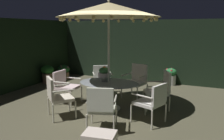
% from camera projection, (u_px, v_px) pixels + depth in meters
% --- Properties ---
extents(ground_plane, '(8.05, 7.46, 0.02)m').
position_uv_depth(ground_plane, '(110.00, 109.00, 6.07)').
color(ground_plane, brown).
extents(hedge_backdrop_rear, '(8.05, 0.30, 2.45)m').
position_uv_depth(hedge_backdrop_rear, '(147.00, 51.00, 9.06)').
color(hedge_backdrop_rear, black).
rests_on(hedge_backdrop_rear, ground_plane).
extents(hedge_backdrop_left, '(0.30, 7.46, 2.45)m').
position_uv_depth(hedge_backdrop_left, '(3.00, 56.00, 7.39)').
color(hedge_backdrop_left, black).
rests_on(hedge_backdrop_left, ground_plane).
extents(patio_dining_table, '(1.63, 1.19, 0.73)m').
position_uv_depth(patio_dining_table, '(109.00, 88.00, 5.93)').
color(patio_dining_table, silver).
rests_on(patio_dining_table, ground_plane).
extents(patio_umbrella, '(2.60, 2.60, 2.84)m').
position_uv_depth(patio_umbrella, '(109.00, 10.00, 5.56)').
color(patio_umbrella, silver).
rests_on(patio_umbrella, ground_plane).
extents(centerpiece_planter, '(0.34, 0.34, 0.40)m').
position_uv_depth(centerpiece_planter, '(104.00, 73.00, 6.00)').
color(centerpiece_planter, beige).
rests_on(centerpiece_planter, patio_dining_table).
extents(patio_chair_north, '(0.74, 0.78, 0.99)m').
position_uv_depth(patio_chair_north, '(102.00, 106.00, 4.59)').
color(patio_chair_north, beige).
rests_on(patio_chair_north, ground_plane).
extents(patio_chair_northeast, '(0.76, 0.76, 0.93)m').
position_uv_depth(patio_chair_northeast, '(153.00, 100.00, 5.02)').
color(patio_chair_northeast, silver).
rests_on(patio_chair_northeast, ground_plane).
extents(patio_chair_east, '(0.81, 0.79, 1.00)m').
position_uv_depth(patio_chair_east, '(160.00, 88.00, 5.99)').
color(patio_chair_east, beige).
rests_on(patio_chair_east, ground_plane).
extents(patio_chair_southeast, '(0.73, 0.74, 1.02)m').
position_uv_depth(patio_chair_southeast, '(136.00, 79.00, 7.00)').
color(patio_chair_southeast, silver).
rests_on(patio_chair_southeast, ground_plane).
extents(patio_chair_south, '(0.80, 0.79, 0.93)m').
position_uv_depth(patio_chair_south, '(102.00, 78.00, 7.26)').
color(patio_chair_south, silver).
rests_on(patio_chair_south, ground_plane).
extents(patio_chair_southwest, '(0.61, 0.67, 0.93)m').
position_uv_depth(patio_chair_southwest, '(65.00, 84.00, 6.43)').
color(patio_chair_southwest, silver).
rests_on(patio_chair_southwest, ground_plane).
extents(patio_chair_west, '(0.80, 0.79, 1.00)m').
position_uv_depth(patio_chair_west, '(57.00, 94.00, 5.34)').
color(patio_chair_west, beige).
rests_on(patio_chair_west, ground_plane).
extents(ottoman_footrest, '(0.61, 0.46, 0.38)m').
position_uv_depth(ottoman_footrest, '(100.00, 136.00, 3.84)').
color(ottoman_footrest, silver).
rests_on(ottoman_footrest, ground_plane).
extents(potted_plant_right_far, '(0.50, 0.50, 0.59)m').
position_uv_depth(potted_plant_right_far, '(64.00, 71.00, 9.55)').
color(potted_plant_right_far, '#8C6748').
rests_on(potted_plant_right_far, ground_plane).
extents(potted_plant_right_near, '(0.50, 0.50, 0.71)m').
position_uv_depth(potted_plant_right_near, '(47.00, 73.00, 8.76)').
color(potted_plant_right_near, '#7F6047').
rests_on(potted_plant_right_near, ground_plane).
extents(potted_plant_left_far, '(0.42, 0.42, 0.64)m').
position_uv_depth(potted_plant_left_far, '(171.00, 76.00, 8.50)').
color(potted_plant_left_far, silver).
rests_on(potted_plant_left_far, ground_plane).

